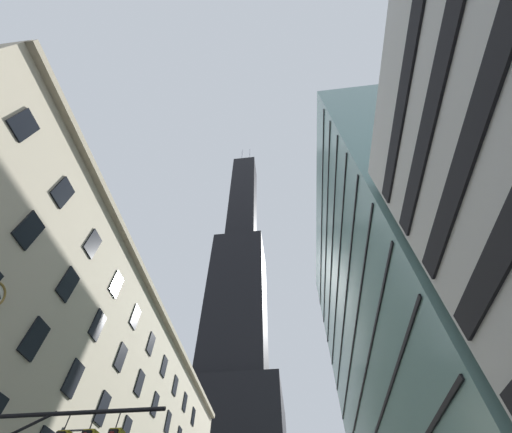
# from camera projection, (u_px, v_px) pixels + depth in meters

# --- Properties ---
(dark_skyscraper) EXTENTS (29.23, 29.23, 206.79)m
(dark_skyscraper) POSITION_uv_depth(u_px,v_px,m) (236.00, 339.00, 105.77)
(dark_skyscraper) COLOR black
(dark_skyscraper) RESTS_ON ground
(glass_office_midrise) EXTENTS (16.15, 39.10, 45.68)m
(glass_office_midrise) POSITION_uv_depth(u_px,v_px,m) (419.00, 320.00, 35.19)
(glass_office_midrise) COLOR gray
(glass_office_midrise) RESTS_ON ground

